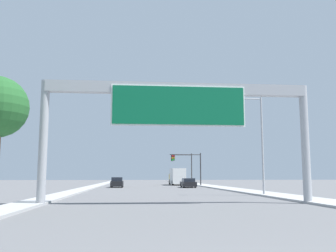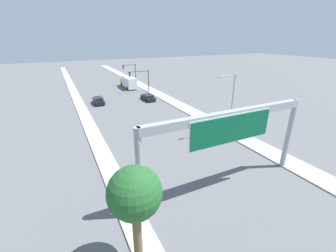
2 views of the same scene
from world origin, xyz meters
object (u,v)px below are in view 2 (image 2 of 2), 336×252
Objects in this scene: traffic_light_mid_block at (131,71)px; palm_tree_foreground at (135,195)px; car_near_left at (98,101)px; street_lamp_right at (231,101)px; traffic_light_near_intersection at (141,77)px; sign_gantry at (230,129)px; car_far_right at (148,97)px; truck_box_primary at (128,82)px.

palm_tree_foreground is at bearing -107.58° from traffic_light_mid_block.
palm_tree_foreground reaches higher than car_near_left.
traffic_light_near_intersection is at bearing 92.98° from street_lamp_right.
sign_gantry is 33.24m from car_far_right.
sign_gantry is 3.53× the size of car_far_right.
traffic_light_mid_block is at bearing 81.74° from sign_gantry.
sign_gantry reaches higher than traffic_light_near_intersection.
sign_gantry is at bearing -131.63° from street_lamp_right.
street_lamp_right reaches higher than sign_gantry.
street_lamp_right reaches higher than traffic_light_mid_block.
street_lamp_right is (17.97, 12.81, 0.08)m from palm_tree_foreground.
palm_tree_foreground is at bearing -112.62° from car_far_right.
traffic_light_near_intersection is at bearing 80.57° from sign_gantry.
traffic_light_near_intersection is (1.41, -6.84, 2.31)m from truck_box_primary.
street_lamp_right is at bearing -87.02° from traffic_light_near_intersection.
car_far_right is at bearing -10.12° from car_near_left.
truck_box_primary is at bearing -122.71° from traffic_light_mid_block.
street_lamp_right is at bearing -88.61° from traffic_light_mid_block.
street_lamp_right is (3.02, -37.64, 3.62)m from truck_box_primary.
car_far_right is 0.55× the size of street_lamp_right.
sign_gantry reaches higher than car_far_right.
traffic_light_near_intersection is (6.66, 40.10, -2.11)m from sign_gantry.
car_far_right is at bearing -90.00° from truck_box_primary.
traffic_light_near_intersection is at bearing 79.62° from car_far_right.
traffic_light_mid_block is 40.83m from street_lamp_right.
car_near_left is (-5.25, 34.26, -5.26)m from sign_gantry.
traffic_light_near_intersection is at bearing 26.12° from car_near_left.
car_far_right is 39.14m from palm_tree_foreground.
sign_gantry is 10.36m from palm_tree_foreground.
traffic_light_near_intersection is 0.92× the size of traffic_light_mid_block.
sign_gantry is 12.47m from street_lamp_right.
palm_tree_foreground is 22.07m from street_lamp_right.
car_near_left is 0.76× the size of traffic_light_mid_block.
sign_gantry is 2.49× the size of palm_tree_foreground.
truck_box_primary is 1.01× the size of street_lamp_right.
traffic_light_mid_block is (7.28, 50.10, -1.90)m from sign_gantry.
car_near_left is 20.47m from traffic_light_mid_block.
car_near_left is 38.28m from palm_tree_foreground.
sign_gantry is at bearing -96.38° from truck_box_primary.
traffic_light_near_intersection is at bearing -78.33° from truck_box_primary.
car_near_left is at bearing 83.27° from palm_tree_foreground.
car_near_left is at bearing 118.44° from street_lamp_right.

